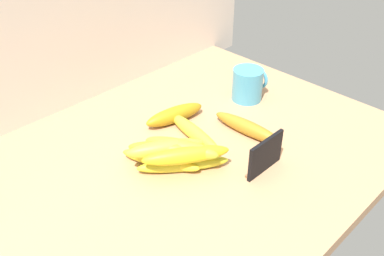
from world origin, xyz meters
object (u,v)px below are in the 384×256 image
object	(u,v)px
banana_4	(160,160)
banana_3	(175,115)
banana_5	(165,148)
banana_8	(186,155)
banana_2	(247,128)
coffee_mug	(248,84)
banana_7	(183,147)
banana_6	(164,149)
chalkboard_sign	(265,156)
banana_0	(194,133)
banana_1	(183,164)

from	to	relation	value
banana_4	banana_3	bearing A→B (deg)	36.77
banana_5	banana_8	size ratio (longest dim) A/B	0.90
banana_4	banana_5	bearing A→B (deg)	-56.03
banana_2	banana_8	world-z (taller)	banana_8
coffee_mug	banana_7	xyz separation A→B (cm)	(-33.83, -8.66, 0.63)
banana_6	banana_4	bearing A→B (deg)	115.10
chalkboard_sign	banana_0	world-z (taller)	chalkboard_sign
banana_5	banana_6	bearing A→B (deg)	-176.75
banana_6	chalkboard_sign	bearing A→B (deg)	-47.79
banana_2	banana_5	bearing A→B (deg)	168.16
chalkboard_sign	banana_7	bearing A→B (deg)	129.83
chalkboard_sign	banana_0	size ratio (longest dim) A/B	0.54
banana_0	banana_2	xyz separation A→B (cm)	(10.76, -7.98, 0.10)
banana_3	banana_4	bearing A→B (deg)	-143.23
chalkboard_sign	banana_0	bearing A→B (deg)	96.75
banana_3	chalkboard_sign	bearing A→B (deg)	-89.10
banana_4	banana_8	size ratio (longest dim) A/B	0.97
banana_1	banana_5	distance (cm)	5.58
banana_6	banana_8	bearing A→B (deg)	-70.30
banana_0	banana_1	distance (cm)	12.41
banana_3	banana_5	bearing A→B (deg)	-139.78
banana_7	banana_2	bearing A→B (deg)	-6.77
chalkboard_sign	banana_3	distance (cm)	28.44
banana_6	banana_8	xyz separation A→B (cm)	(1.79, -5.00, -0.05)
coffee_mug	banana_7	distance (cm)	34.93
banana_2	banana_6	xyz separation A→B (cm)	(-23.29, 4.83, 3.30)
coffee_mug	banana_4	world-z (taller)	coffee_mug
banana_1	banana_6	xyz separation A→B (cm)	(-2.17, 3.67, 3.52)
chalkboard_sign	banana_5	xyz separation A→B (cm)	(-14.65, 16.37, 1.45)
banana_2	banana_1	bearing A→B (deg)	176.85
banana_0	banana_6	distance (cm)	13.36
banana_0	banana_2	world-z (taller)	banana_2
chalkboard_sign	banana_5	size ratio (longest dim) A/B	0.64
coffee_mug	banana_8	world-z (taller)	coffee_mug
banana_3	banana_4	distance (cm)	18.52
banana_0	coffee_mug	bearing A→B (deg)	7.10
banana_3	banana_1	bearing A→B (deg)	-127.91
banana_0	banana_8	world-z (taller)	banana_8
banana_0	banana_4	xyz separation A→B (cm)	(-12.97, -2.21, -0.04)
banana_3	banana_7	bearing A→B (deg)	-127.61
banana_2	banana_5	world-z (taller)	banana_5
chalkboard_sign	banana_2	world-z (taller)	chalkboard_sign
banana_4	banana_1	bearing A→B (deg)	-60.49
coffee_mug	banana_2	size ratio (longest dim) A/B	0.51
coffee_mug	banana_0	world-z (taller)	coffee_mug
chalkboard_sign	banana_3	size ratio (longest dim) A/B	0.66
banana_4	banana_6	bearing A→B (deg)	-64.90
banana_1	banana_3	distance (cm)	19.90
banana_1	banana_4	size ratio (longest dim) A/B	1.10
banana_5	banana_1	bearing A→B (deg)	-61.69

